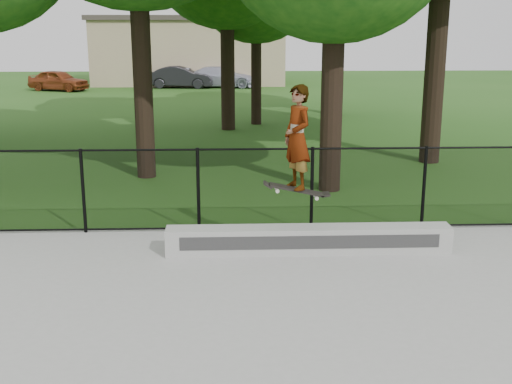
% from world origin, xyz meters
% --- Properties ---
extents(grind_ledge, '(4.56, 0.40, 0.43)m').
position_xyz_m(grind_ledge, '(1.81, 4.70, 0.27)').
color(grind_ledge, '#A6A6A1').
rests_on(grind_ledge, concrete_slab).
extents(car_a, '(3.80, 2.64, 1.21)m').
position_xyz_m(car_a, '(-9.37, 32.99, 0.60)').
color(car_a, brown).
rests_on(car_a, ground).
extents(car_b, '(3.71, 1.75, 1.30)m').
position_xyz_m(car_b, '(-2.41, 34.51, 0.65)').
color(car_b, black).
rests_on(car_b, ground).
extents(car_c, '(4.22, 2.36, 1.26)m').
position_xyz_m(car_c, '(0.09, 34.80, 0.63)').
color(car_c, '#AEAEC5').
rests_on(car_c, ground).
extents(skater_airborne, '(0.83, 0.68, 1.74)m').
position_xyz_m(skater_airborne, '(1.57, 4.44, 1.94)').
color(skater_airborne, black).
rests_on(skater_airborne, ground).
extents(chainlink_fence, '(16.06, 0.06, 1.50)m').
position_xyz_m(chainlink_fence, '(0.00, 5.90, 0.81)').
color(chainlink_fence, black).
rests_on(chainlink_fence, concrete_slab).
extents(distant_building, '(12.40, 6.40, 4.30)m').
position_xyz_m(distant_building, '(-2.00, 38.00, 2.16)').
color(distant_building, tan).
rests_on(distant_building, ground).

